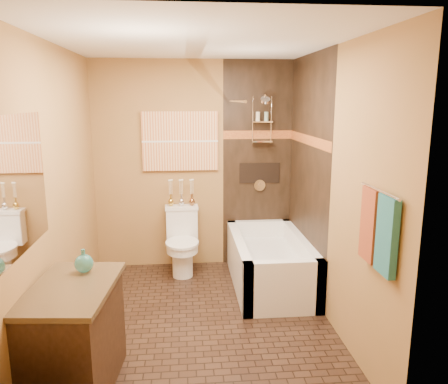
{
  "coord_description": "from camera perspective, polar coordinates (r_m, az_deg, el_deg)",
  "views": [
    {
      "loc": [
        -0.14,
        -3.75,
        2.04
      ],
      "look_at": [
        0.26,
        0.4,
        1.15
      ],
      "focal_mm": 35.0,
      "sensor_mm": 36.0,
      "label": 1
    }
  ],
  "objects": [
    {
      "name": "toilet",
      "position": [
        5.23,
        -5.48,
        -6.37
      ],
      "size": [
        0.4,
        0.59,
        0.78
      ],
      "rotation": [
        0.0,
        0.0,
        0.02
      ],
      "color": "white",
      "rests_on": "floor"
    },
    {
      "name": "bathtub",
      "position": [
        4.94,
        5.98,
        -9.63
      ],
      "size": [
        0.8,
        1.5,
        0.55
      ],
      "color": "white",
      "rests_on": "floor"
    },
    {
      "name": "alcove_niche",
      "position": [
        5.39,
        4.67,
        2.49
      ],
      "size": [
        0.5,
        0.01,
        0.25
      ],
      "primitive_type": "cube",
      "color": "black",
      "rests_on": "alcove_tile_back"
    },
    {
      "name": "alcove_tile_right",
      "position": [
        4.76,
        10.84,
        2.26
      ],
      "size": [
        0.01,
        1.5,
        2.5
      ],
      "primitive_type": "cube",
      "color": "black",
      "rests_on": "wall_right"
    },
    {
      "name": "wall_back",
      "position": [
        5.31,
        -3.89,
        3.45
      ],
      "size": [
        2.4,
        0.02,
        2.5
      ],
      "primitive_type": "cube",
      "color": "#A26F3E",
      "rests_on": "floor"
    },
    {
      "name": "curtain_rod",
      "position": [
        4.53,
        1.41,
        11.77
      ],
      "size": [
        0.03,
        1.55,
        0.03
      ],
      "primitive_type": "cylinder",
      "rotation": [
        1.57,
        0.0,
        0.0
      ],
      "color": "silver",
      "rests_on": "wall_back"
    },
    {
      "name": "ceiling",
      "position": [
        3.78,
        -3.5,
        19.0
      ],
      "size": [
        3.0,
        3.0,
        0.0
      ],
      "primitive_type": "plane",
      "color": "silver",
      "rests_on": "wall_back"
    },
    {
      "name": "vanity_mirror",
      "position": [
        3.1,
        -25.16,
        0.85
      ],
      "size": [
        0.01,
        1.0,
        0.9
      ],
      "primitive_type": "cube",
      "color": "white",
      "rests_on": "wall_left"
    },
    {
      "name": "mosaic_band_right",
      "position": [
        4.71,
        10.9,
        6.7
      ],
      "size": [
        0.01,
        1.5,
        0.1
      ],
      "primitive_type": "cube",
      "color": "maroon",
      "rests_on": "alcove_tile_right"
    },
    {
      "name": "towel_teal",
      "position": [
        3.0,
        20.5,
        -5.39
      ],
      "size": [
        0.05,
        0.22,
        0.52
      ],
      "primitive_type": "cube",
      "color": "#1F6269",
      "rests_on": "towel_bar"
    },
    {
      "name": "wall_right",
      "position": [
        4.06,
        13.92,
        0.45
      ],
      "size": [
        0.02,
        3.0,
        2.5
      ],
      "primitive_type": "cube",
      "color": "#A26F3E",
      "rests_on": "floor"
    },
    {
      "name": "floor",
      "position": [
        4.27,
        -3.06,
        -16.51
      ],
      "size": [
        3.0,
        3.0,
        0.0
      ],
      "primitive_type": "plane",
      "color": "black",
      "rests_on": "ground"
    },
    {
      "name": "mosaic_band_back",
      "position": [
        5.32,
        4.5,
        7.47
      ],
      "size": [
        0.85,
        0.01,
        0.1
      ],
      "primitive_type": "cube",
      "color": "maroon",
      "rests_on": "alcove_tile_back"
    },
    {
      "name": "alcove_tile_back",
      "position": [
        5.38,
        4.42,
        3.54
      ],
      "size": [
        0.85,
        0.01,
        2.5
      ],
      "primitive_type": "cube",
      "color": "black",
      "rests_on": "wall_back"
    },
    {
      "name": "wall_left",
      "position": [
        3.98,
        -20.81,
        -0.22
      ],
      "size": [
        0.02,
        3.0,
        2.5
      ],
      "primitive_type": "cube",
      "color": "#A26F3E",
      "rests_on": "floor"
    },
    {
      "name": "sunset_painting",
      "position": [
        5.25,
        -5.74,
        6.61
      ],
      "size": [
        0.9,
        0.04,
        0.7
      ],
      "primitive_type": "cube",
      "color": "#CE6130",
      "rests_on": "wall_back"
    },
    {
      "name": "vanity",
      "position": [
        3.4,
        -19.03,
        -17.61
      ],
      "size": [
        0.63,
        0.94,
        0.79
      ],
      "rotation": [
        0.0,
        0.0,
        -0.1
      ],
      "color": "black",
      "rests_on": "floor"
    },
    {
      "name": "wall_front",
      "position": [
        2.39,
        -1.87,
        -7.29
      ],
      "size": [
        2.4,
        0.02,
        2.5
      ],
      "primitive_type": "cube",
      "color": "#A26F3E",
      "rests_on": "floor"
    },
    {
      "name": "bud_vases",
      "position": [
        5.25,
        -5.6,
        0.01
      ],
      "size": [
        0.32,
        0.07,
        0.32
      ],
      "color": "gold",
      "rests_on": "toilet"
    },
    {
      "name": "teal_bottle",
      "position": [
        3.39,
        -17.85,
        -8.57
      ],
      "size": [
        0.15,
        0.15,
        0.22
      ],
      "primitive_type": null,
      "rotation": [
        0.0,
        0.0,
        0.07
      ],
      "color": "#2A7E77",
      "rests_on": "vanity"
    },
    {
      "name": "towel_bar",
      "position": [
        3.05,
        19.66,
        0.16
      ],
      "size": [
        0.02,
        0.55,
        0.02
      ],
      "primitive_type": "cylinder",
      "rotation": [
        1.57,
        0.0,
        0.0
      ],
      "color": "silver",
      "rests_on": "wall_right"
    },
    {
      "name": "towel_rust",
      "position": [
        3.23,
        18.52,
        -4.05
      ],
      "size": [
        0.05,
        0.22,
        0.52
      ],
      "primitive_type": "cube",
      "color": "maroon",
      "rests_on": "towel_bar"
    },
    {
      "name": "shower_fixtures",
      "position": [
        5.23,
        4.97,
        7.88
      ],
      "size": [
        0.24,
        0.33,
        1.16
      ],
      "color": "silver",
      "rests_on": "floor"
    }
  ]
}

